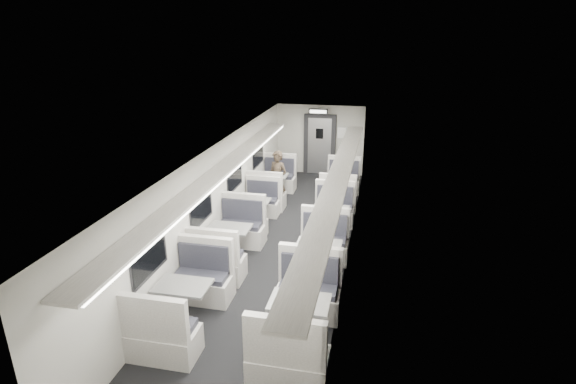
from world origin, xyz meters
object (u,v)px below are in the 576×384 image
at_px(booth_right_c, 318,261).
at_px(vestibule_door, 320,145).
at_px(booth_left_b, 254,212).
at_px(booth_left_d, 184,304).
at_px(booth_right_a, 341,188).
at_px(passenger, 277,180).
at_px(booth_left_a, 273,186).
at_px(booth_left_c, 230,243).
at_px(booth_right_b, 330,222).
at_px(booth_right_d, 299,322).
at_px(exit_sign, 318,111).

relative_size(booth_right_c, vestibule_door, 1.04).
relative_size(booth_left_b, booth_left_d, 0.88).
distance_m(booth_right_a, passenger, 1.98).
xyz_separation_m(passenger, vestibule_door, (0.70, 3.37, 0.22)).
distance_m(booth_left_d, passenger, 5.68).
bearing_deg(booth_left_a, booth_left_c, -90.00).
xyz_separation_m(booth_left_a, booth_right_a, (2.00, 0.28, -0.01)).
relative_size(passenger, vestibule_door, 0.78).
distance_m(booth_left_b, booth_left_c, 1.94).
distance_m(booth_left_b, booth_right_c, 3.05).
bearing_deg(booth_left_a, booth_right_b, -48.59).
height_order(booth_left_b, booth_right_c, booth_right_c).
bearing_deg(booth_right_d, booth_left_c, 128.98).
height_order(booth_left_a, booth_right_c, booth_right_c).
bearing_deg(booth_left_b, booth_right_a, 48.37).
height_order(booth_left_c, booth_right_d, booth_right_d).
height_order(booth_left_b, booth_left_c, booth_left_c).
relative_size(booth_left_a, booth_left_b, 1.10).
bearing_deg(booth_right_a, booth_right_c, -90.00).
distance_m(booth_left_c, booth_left_d, 2.36).
bearing_deg(booth_right_a, booth_left_c, -115.51).
xyz_separation_m(booth_left_a, booth_left_b, (0.00, -1.97, -0.03)).
distance_m(booth_left_b, booth_right_a, 3.01).
bearing_deg(booth_left_a, passenger, -64.23).
bearing_deg(booth_right_d, vestibule_door, 96.25).
bearing_deg(booth_right_d, passenger, 106.46).
relative_size(booth_left_a, booth_left_d, 0.97).
bearing_deg(booth_right_c, passenger, 114.96).
bearing_deg(vestibule_door, booth_left_b, -101.95).
height_order(booth_right_a, booth_right_c, booth_right_c).
bearing_deg(vestibule_door, exit_sign, -90.00).
height_order(booth_left_a, booth_right_a, booth_left_a).
distance_m(booth_left_b, passenger, 1.46).
xyz_separation_m(booth_left_c, booth_right_b, (2.00, 1.64, -0.02)).
relative_size(booth_left_d, booth_right_a, 1.07).
relative_size(booth_right_a, booth_right_d, 0.90).
relative_size(booth_right_b, exit_sign, 3.40).
bearing_deg(booth_left_b, booth_left_a, 90.00).
bearing_deg(booth_right_a, booth_right_d, -90.00).
distance_m(booth_left_a, exit_sign, 3.12).
relative_size(booth_left_c, vestibule_door, 1.06).
distance_m(booth_right_b, passenger, 2.41).
xyz_separation_m(booth_left_d, booth_right_d, (2.00, -0.11, 0.02)).
bearing_deg(booth_left_a, vestibule_door, 70.06).
distance_m(booth_left_b, booth_right_b, 2.02).
bearing_deg(booth_left_c, booth_left_a, 90.00).
xyz_separation_m(booth_left_b, passenger, (0.30, 1.35, 0.47)).
bearing_deg(exit_sign, booth_left_c, -99.20).
xyz_separation_m(booth_right_d, vestibule_door, (-1.00, 9.14, 0.63)).
distance_m(booth_right_c, exit_sign, 6.88).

